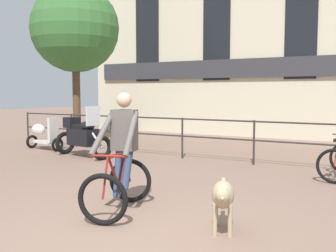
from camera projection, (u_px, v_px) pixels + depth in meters
The scene contains 8 objects.
ground_plane at pixel (127, 235), 4.68m from camera, with size 60.00×60.00×0.00m, color #846656.
canal_railing at pixel (254, 135), 9.17m from camera, with size 15.05×0.05×1.05m.
building_facade at pixel (303, 27), 13.94m from camera, with size 18.00×0.72×8.02m.
cyclist_with_bike at pixel (121, 158), 5.63m from camera, with size 0.97×1.31×1.70m.
dog at pixel (223, 196), 4.74m from camera, with size 0.45×0.89×0.64m.
parked_motorcycle at pixel (82, 136), 10.30m from camera, with size 1.75×0.93×1.35m.
parked_scooter at pixel (43, 134), 11.60m from camera, with size 1.32×0.55×0.96m.
tree_canalside_left at pixel (75, 29), 13.22m from camera, with size 2.96×2.96×5.32m.
Camera 1 is at (2.62, -3.76, 1.71)m, focal length 42.00 mm.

